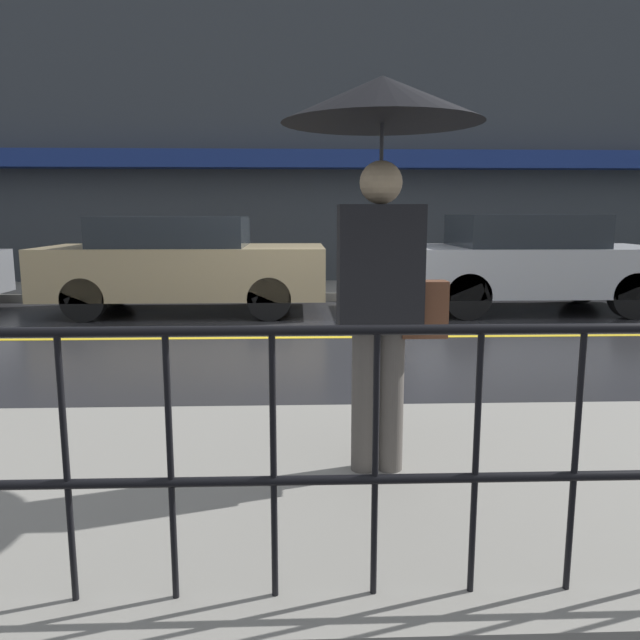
{
  "coord_description": "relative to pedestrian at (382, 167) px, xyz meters",
  "views": [
    {
      "loc": [
        -0.28,
        -7.67,
        1.54
      ],
      "look_at": [
        -0.07,
        -2.04,
        0.57
      ],
      "focal_mm": 35.0,
      "sensor_mm": 36.0,
      "label": 1
    }
  ],
  "objects": [
    {
      "name": "sidewalk_far",
      "position": [
        -0.16,
        8.74,
        -1.7
      ],
      "size": [
        28.0,
        2.1,
        0.15
      ],
      "color": "gray",
      "rests_on": "ground_plane"
    },
    {
      "name": "building_storefront",
      "position": [
        -0.16,
        9.92,
        1.17
      ],
      "size": [
        28.0,
        0.85,
        5.93
      ],
      "color": "#383D42",
      "rests_on": "ground_plane"
    },
    {
      "name": "sidewalk_near",
      "position": [
        -0.16,
        -0.1,
        -1.7
      ],
      "size": [
        28.0,
        2.56,
        0.15
      ],
      "color": "gray",
      "rests_on": "ground_plane"
    },
    {
      "name": "lane_marking",
      "position": [
        -0.16,
        4.43,
        -1.77
      ],
      "size": [
        25.2,
        0.12,
        0.01
      ],
      "color": "gold",
      "rests_on": "ground_plane"
    },
    {
      "name": "railing_foreground",
      "position": [
        -0.16,
        -1.13,
        -0.99
      ],
      "size": [
        12.0,
        0.04,
        1.01
      ],
      "color": "black",
      "rests_on": "sidewalk_near"
    },
    {
      "name": "ground_plane",
      "position": [
        -0.16,
        4.43,
        -1.77
      ],
      "size": [
        80.0,
        80.0,
        0.0
      ],
      "primitive_type": "plane",
      "color": "#262628"
    },
    {
      "name": "car_tan",
      "position": [
        -2.21,
        6.55,
        -1.01
      ],
      "size": [
        4.29,
        1.83,
        1.49
      ],
      "color": "tan",
      "rests_on": "ground_plane"
    },
    {
      "name": "car_silver",
      "position": [
        3.24,
        6.55,
        -0.99
      ],
      "size": [
        3.97,
        1.93,
        1.52
      ],
      "color": "#B2B5BA",
      "rests_on": "ground_plane"
    },
    {
      "name": "pedestrian",
      "position": [
        0.0,
        0.0,
        0.0
      ],
      "size": [
        1.02,
        1.02,
        2.07
      ],
      "color": "#4C4742",
      "rests_on": "sidewalk_near"
    }
  ]
}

